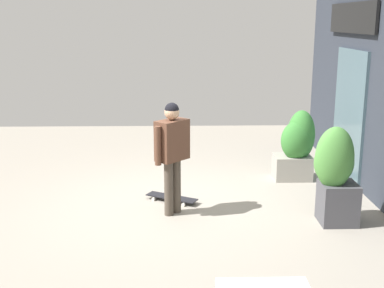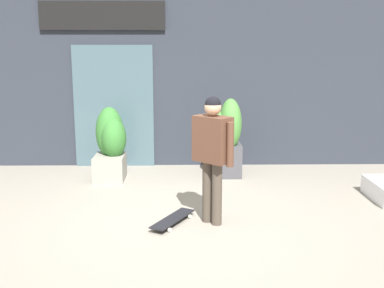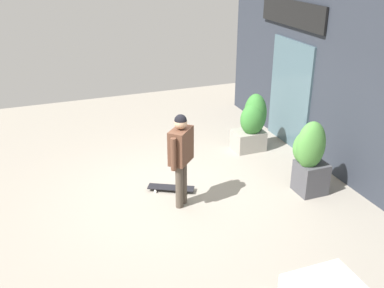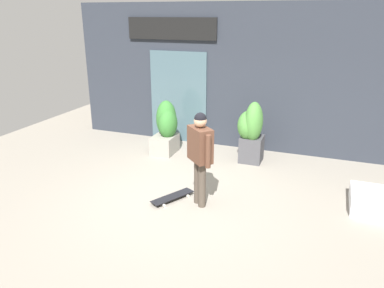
# 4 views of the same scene
# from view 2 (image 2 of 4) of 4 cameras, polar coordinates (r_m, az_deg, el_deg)

# --- Properties ---
(ground_plane) EXTENTS (12.00, 12.00, 0.00)m
(ground_plane) POSITION_cam_2_polar(r_m,az_deg,el_deg) (6.31, -0.48, -9.20)
(ground_plane) COLOR gray
(building_facade) EXTENTS (8.14, 0.31, 3.40)m
(building_facade) POSITION_cam_2_polar(r_m,az_deg,el_deg) (9.06, -1.00, 8.11)
(building_facade) COLOR #2D333D
(building_facade) RESTS_ON ground_plane
(skateboarder) EXTENTS (0.52, 0.51, 1.64)m
(skateboarder) POSITION_cam_2_polar(r_m,az_deg,el_deg) (5.96, 2.48, -0.33)
(skateboarder) COLOR #4C4238
(skateboarder) RESTS_ON ground_plane
(skateboard) EXTENTS (0.58, 0.83, 0.08)m
(skateboard) POSITION_cam_2_polar(r_m,az_deg,el_deg) (6.19, -2.32, -8.99)
(skateboard) COLOR black
(skateboard) RESTS_ON ground_plane
(planter_box_left) EXTENTS (0.56, 0.61, 1.38)m
(planter_box_left) POSITION_cam_2_polar(r_m,az_deg,el_deg) (8.24, 4.20, 0.93)
(planter_box_left) COLOR #47474C
(planter_box_left) RESTS_ON ground_plane
(planter_box_right) EXTENTS (0.54, 0.70, 1.24)m
(planter_box_right) POSITION_cam_2_polar(r_m,az_deg,el_deg) (8.25, -9.70, 0.02)
(planter_box_right) COLOR gray
(planter_box_right) RESTS_ON ground_plane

